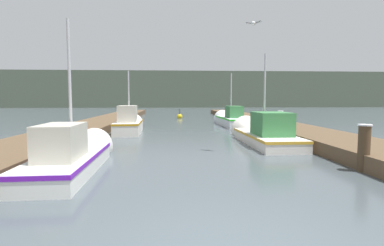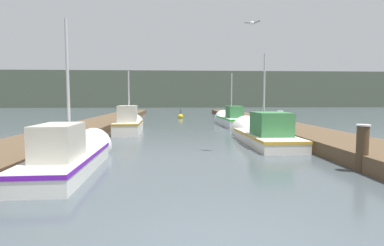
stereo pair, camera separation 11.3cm
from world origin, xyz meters
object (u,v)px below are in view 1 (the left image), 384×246
Objects in this scene: mooring_piling_3 at (129,115)px; channel_buoy at (180,117)px; mooring_piling_1 at (242,116)px; fishing_boat_1 at (262,133)px; seagull_lead at (254,23)px; fishing_boat_3 at (230,119)px; fishing_boat_0 at (74,154)px; mooring_piling_0 at (364,148)px; fishing_boat_2 at (129,123)px; mooring_piling_2 at (280,126)px.

mooring_piling_3 is 6.93m from channel_buoy.
channel_buoy is at bearing 117.73° from mooring_piling_1.
seagull_lead reaches higher than fishing_boat_1.
fishing_boat_3 is at bearing 162.57° from mooring_piling_1.
mooring_piling_1 is at bearing 57.04° from fishing_boat_0.
mooring_piling_3 is at bearing 90.71° from fishing_boat_0.
fishing_boat_1 is at bearing -97.03° from mooring_piling_1.
mooring_piling_0 is (7.84, -0.86, 0.24)m from fishing_boat_0.
mooring_piling_0 is 0.95× the size of mooring_piling_1.
mooring_piling_0 is (1.13, -5.49, 0.23)m from fishing_boat_1.
fishing_boat_2 reaches higher than mooring_piling_2.
mooring_piling_2 is at bearing 15.35° from fishing_boat_1.
mooring_piling_3 is at bearing 162.61° from mooring_piling_1.
fishing_boat_1 reaches higher than channel_buoy.
channel_buoy is at bearing 129.64° from seagull_lead.
seagull_lead is at bearing -101.31° from mooring_piling_1.
mooring_piling_2 is (-0.06, -7.91, 0.03)m from mooring_piling_1.
mooring_piling_1 reaches higher than channel_buoy.
fishing_boat_1 is 8.44m from fishing_boat_3.
fishing_boat_2 is 8.82× the size of seagull_lead.
fishing_boat_1 reaches higher than fishing_boat_3.
mooring_piling_2 reaches higher than channel_buoy.
fishing_boat_2 is 12.40m from mooring_piling_0.
fishing_boat_3 is at bearing 29.62° from fishing_boat_2.
fishing_boat_3 is 11.95m from seagull_lead.
mooring_piling_0 is 18.41m from mooring_piling_3.
mooring_piling_3 is 15.39m from seagull_lead.
channel_buoy is 19.69m from seagull_lead.
mooring_piling_1 is 2.56× the size of seagull_lead.
fishing_boat_0 reaches higher than fishing_boat_1.
fishing_boat_3 is at bearing 93.82° from mooring_piling_0.
mooring_piling_1 is at bearing 111.95° from seagull_lead.
fishing_boat_0 is 4.96× the size of channel_buoy.
fishing_boat_0 is at bearing -121.08° from mooring_piling_1.
fishing_boat_0 is 1.13× the size of fishing_boat_2.
fishing_boat_3 reaches higher than mooring_piling_0.
fishing_boat_3 is at bearing 116.29° from seagull_lead.
mooring_piling_3 reaches higher than channel_buoy.
mooring_piling_2 is at bearing -87.30° from fishing_boat_3.
seagull_lead reaches higher than fishing_boat_3.
fishing_boat_1 is at bearing -78.61° from channel_buoy.
seagull_lead is at bearing 129.44° from mooring_piling_0.
fishing_boat_1 is 5.60× the size of channel_buoy.
mooring_piling_0 reaches higher than channel_buoy.
fishing_boat_3 reaches higher than mooring_piling_1.
fishing_boat_2 is 3.50× the size of mooring_piling_3.
channel_buoy is at bearing 111.19° from fishing_boat_3.
mooring_piling_3 is at bearing 148.06° from seagull_lead.
mooring_piling_2 is at bearing -30.67° from fishing_boat_2.
fishing_boat_3 is 8.68m from channel_buoy.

